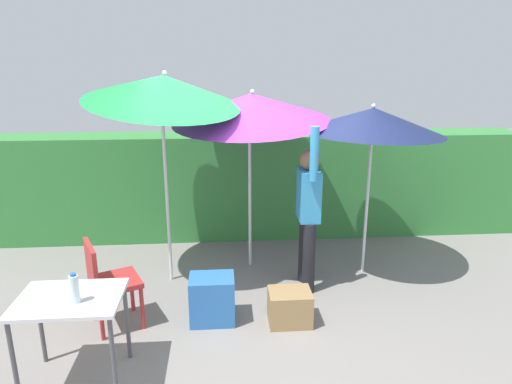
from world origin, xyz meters
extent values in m
plane|color=gray|center=(0.00, 0.00, 0.00)|extent=(24.00, 24.00, 0.00)
cube|color=#38843D|center=(0.00, 1.89, 0.75)|extent=(8.00, 0.70, 1.50)
cylinder|color=silver|center=(-1.00, 0.43, 1.04)|extent=(0.04, 0.04, 2.08)
cone|color=green|center=(-0.98, 0.44, 2.22)|extent=(1.73, 1.71, 0.70)
sphere|color=silver|center=(-0.96, 0.46, 2.39)|extent=(0.05, 0.05, 0.05)
cylinder|color=silver|center=(1.34, 0.47, 0.86)|extent=(0.04, 0.04, 1.72)
cone|color=#19234C|center=(1.34, 0.48, 1.86)|extent=(1.63, 1.62, 0.33)
sphere|color=silver|center=(1.34, 0.48, 2.02)|extent=(0.05, 0.05, 0.05)
cylinder|color=silver|center=(-0.04, 0.76, 0.91)|extent=(0.04, 0.04, 1.83)
cone|color=purple|center=(-0.02, 0.75, 1.99)|extent=(1.87, 1.88, 0.57)
sphere|color=silver|center=(-0.01, 0.75, 2.17)|extent=(0.05, 0.05, 0.05)
cylinder|color=black|center=(0.56, 0.01, 0.41)|extent=(0.14, 0.14, 0.82)
cylinder|color=black|center=(0.57, 0.29, 0.41)|extent=(0.14, 0.14, 0.82)
cube|color=#338EC6|center=(0.57, 0.15, 1.10)|extent=(0.22, 0.36, 0.56)
sphere|color=#8C6647|center=(0.57, 0.15, 1.49)|extent=(0.22, 0.22, 0.22)
cylinder|color=#338EC6|center=(0.56, -0.08, 1.60)|extent=(0.09, 0.09, 0.56)
cylinder|color=#8C6647|center=(0.57, 0.38, 1.08)|extent=(0.09, 0.09, 0.52)
cylinder|color=#B72D2D|center=(-1.17, -0.59, 0.22)|extent=(0.04, 0.04, 0.44)
cylinder|color=#B72D2D|center=(-1.33, -0.25, 0.22)|extent=(0.04, 0.04, 0.44)
cylinder|color=#B72D2D|center=(-1.51, -0.75, 0.22)|extent=(0.04, 0.04, 0.44)
cylinder|color=#B72D2D|center=(-1.67, -0.41, 0.22)|extent=(0.04, 0.04, 0.44)
cube|color=#B72D2D|center=(-1.42, -0.50, 0.47)|extent=(0.58, 0.58, 0.05)
cube|color=#B72D2D|center=(-1.60, -0.59, 0.69)|extent=(0.22, 0.42, 0.40)
cube|color=#2D6BB7|center=(-0.50, -0.50, 0.24)|extent=(0.44, 0.33, 0.48)
cube|color=#9E7A4C|center=(0.27, -0.60, 0.17)|extent=(0.42, 0.33, 0.34)
cylinder|color=#4C4C51|center=(-1.22, -1.04, 0.36)|extent=(0.04, 0.04, 0.72)
cylinder|color=#4C4C51|center=(-1.94, -1.04, 0.36)|extent=(0.04, 0.04, 0.72)
cylinder|color=#4C4C51|center=(-1.22, -1.56, 0.36)|extent=(0.04, 0.04, 0.72)
cylinder|color=#4C4C51|center=(-1.94, -1.56, 0.36)|extent=(0.04, 0.04, 0.72)
cube|color=silver|center=(-1.58, -1.30, 0.73)|extent=(0.80, 0.60, 0.03)
cylinder|color=silver|center=(-1.50, -1.38, 0.86)|extent=(0.07, 0.07, 0.22)
cylinder|color=#2D60B7|center=(-1.50, -1.38, 0.98)|extent=(0.04, 0.04, 0.02)
camera|label=1|loc=(-0.37, -4.53, 2.51)|focal=31.70mm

